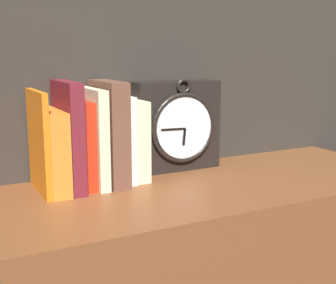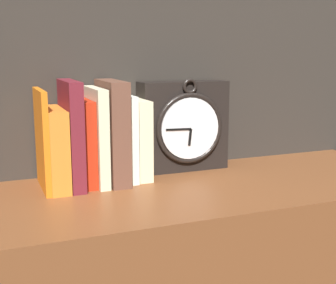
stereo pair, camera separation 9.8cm
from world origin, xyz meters
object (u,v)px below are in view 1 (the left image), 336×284
book_slot1_orange (52,151)px  book_slot4_cream (93,137)px  book_slot5_brown (109,133)px  book_slot6_white (121,138)px  clock (176,126)px  book_slot2_maroon (68,136)px  book_slot3_red (81,143)px  book_slot7_cream (133,139)px  book_slot0_orange (39,142)px

book_slot1_orange → book_slot4_cream: 0.09m
book_slot5_brown → book_slot6_white: bearing=17.9°
book_slot6_white → book_slot4_cream: bearing=-172.4°
clock → book_slot6_white: (-0.16, -0.03, -0.01)m
book_slot4_cream → book_slot6_white: 0.07m
clock → book_slot2_maroon: size_ratio=0.99×
book_slot3_red → book_slot6_white: size_ratio=0.97×
book_slot6_white → book_slot7_cream: (0.03, 0.00, -0.01)m
clock → book_slot3_red: clock is taller
book_slot1_orange → book_slot7_cream: 0.19m
book_slot6_white → book_slot7_cream: bearing=5.3°
book_slot2_maroon → book_slot1_orange: bearing=-179.2°
book_slot3_red → book_slot6_white: 0.10m
book_slot5_brown → clock: bearing=11.0°
book_slot4_cream → book_slot6_white: bearing=7.6°
book_slot0_orange → book_slot1_orange: bearing=-4.1°
book_slot7_cream → book_slot5_brown: bearing=-168.0°
book_slot1_orange → book_slot3_red: 0.07m
book_slot0_orange → book_slot5_brown: book_slot5_brown is taller
book_slot2_maroon → book_slot5_brown: bearing=0.9°
clock → book_slot4_cream: 0.23m
book_slot6_white → book_slot2_maroon: bearing=-174.4°
clock → book_slot2_maroon: (-0.28, -0.04, 0.01)m
book_slot1_orange → book_slot3_red: size_ratio=0.92×
book_slot2_maroon → book_slot4_cream: 0.06m
book_slot3_red → book_slot0_orange: bearing=-175.4°
book_slot0_orange → book_slot3_red: book_slot0_orange is taller
book_slot2_maroon → book_slot4_cream: bearing=3.0°
book_slot3_red → book_slot7_cream: (0.13, 0.01, -0.00)m
book_slot4_cream → book_slot6_white: size_ratio=1.09×
book_slot0_orange → book_slot6_white: (0.19, 0.01, -0.01)m
clock → book_slot4_cream: clock is taller
book_slot0_orange → book_slot6_white: 0.19m
book_slot0_orange → clock: bearing=6.2°
book_slot5_brown → book_slot4_cream: bearing=177.8°
book_slot0_orange → book_slot4_cream: (0.12, 0.00, -0.00)m
book_slot3_red → book_slot7_cream: book_slot3_red is taller
book_slot2_maroon → book_slot3_red: (0.03, 0.01, -0.02)m
book_slot2_maroon → book_slot3_red: bearing=16.0°
book_slot5_brown → book_slot6_white: 0.04m
clock → book_slot6_white: size_ratio=1.17×
book_slot7_cream → book_slot4_cream: bearing=-173.1°
book_slot0_orange → book_slot5_brown: 0.15m
clock → book_slot5_brown: (-0.19, -0.04, 0.00)m
book_slot1_orange → book_slot0_orange: bearing=175.9°
clock → book_slot0_orange: size_ratio=1.07×
book_slot3_red → book_slot1_orange: bearing=-172.1°
book_slot3_red → book_slot4_cream: size_ratio=0.88×
clock → book_slot6_white: 0.16m
book_slot4_cream → book_slot5_brown: book_slot5_brown is taller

